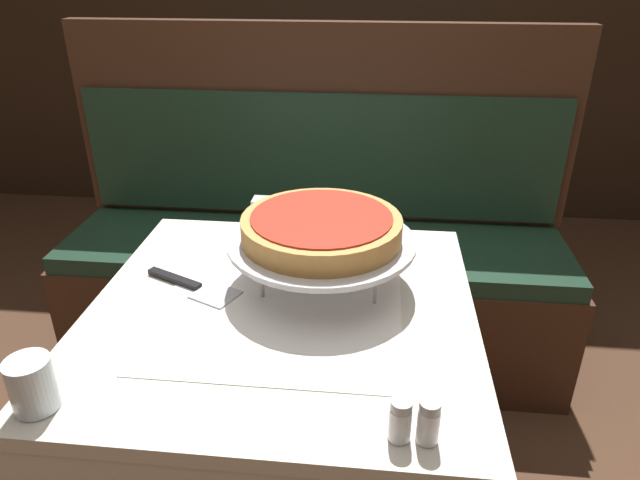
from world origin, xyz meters
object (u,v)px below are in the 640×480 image
dining_table_front (283,348)px  booth_bench (316,270)px  salt_shaker (400,420)px  napkin_holder (272,215)px  pizza_pan_stand (321,243)px  pepper_shaker (428,421)px  condiment_caddy (343,105)px  pizza_server (193,286)px  dining_table_rear (339,135)px  deep_dish_pizza (321,227)px  water_glass_near (32,384)px

dining_table_front → booth_bench: (-0.02, 0.82, -0.27)m
salt_shaker → napkin_holder: napkin_holder is taller
pizza_pan_stand → pepper_shaker: size_ratio=5.48×
booth_bench → condiment_caddy: booth_bench is taller
pizza_server → pepper_shaker: bearing=-38.9°
dining_table_rear → salt_shaker: bearing=-83.2°
pizza_server → condiment_caddy: (0.22, 1.58, 0.03)m
dining_table_front → condiment_caddy: size_ratio=5.30×
dining_table_front → deep_dish_pizza: bearing=54.0°
dining_table_front → salt_shaker: size_ratio=11.18×
pizza_pan_stand → condiment_caddy: bearing=92.2°
napkin_holder → condiment_caddy: size_ratio=0.66×
booth_bench → condiment_caddy: 0.91m
water_glass_near → napkin_holder: (0.26, 0.69, -0.00)m
pizza_server → condiment_caddy: 1.59m
dining_table_rear → pizza_server: size_ratio=3.07×
booth_bench → deep_dish_pizza: booth_bench is taller
dining_table_rear → condiment_caddy: condiment_caddy is taller
pizza_pan_stand → salt_shaker: 0.48m
pizza_pan_stand → pepper_shaker: bearing=-65.0°
salt_shaker → pepper_shaker: pepper_shaker is taller
pepper_shaker → condiment_caddy: (-0.27, 1.97, -0.00)m
salt_shaker → napkin_holder: 0.77m
dining_table_front → salt_shaker: bearing=-54.9°
dining_table_rear → deep_dish_pizza: deep_dish_pizza is taller
pizza_pan_stand → napkin_holder: pizza_pan_stand is taller
dining_table_rear → pizza_server: 1.66m
napkin_holder → water_glass_near: bearing=-110.8°
deep_dish_pizza → napkin_holder: size_ratio=3.44×
booth_bench → pepper_shaker: (0.30, -1.16, 0.42)m
water_glass_near → salt_shaker: (0.59, -0.01, -0.01)m
water_glass_near → pepper_shaker: bearing=-0.5°
pizza_server → booth_bench: bearing=76.3°
deep_dish_pizza → napkin_holder: bearing=121.6°
salt_shaker → napkin_holder: bearing=114.8°
salt_shaker → dining_table_front: bearing=125.1°
deep_dish_pizza → dining_table_rear: bearing=92.8°
dining_table_front → pizza_pan_stand: size_ratio=1.98×
water_glass_near → salt_shaker: water_glass_near is taller
booth_bench → salt_shaker: size_ratio=24.56×
dining_table_rear → booth_bench: bearing=-91.1°
booth_bench → napkin_holder: 0.63m
condiment_caddy → napkin_holder: bearing=-94.5°
dining_table_rear → deep_dish_pizza: size_ratio=2.11×
dining_table_front → pizza_server: bearing=165.6°
booth_bench → condiment_caddy: bearing=87.4°
pizza_server → water_glass_near: bearing=-109.7°
pizza_pan_stand → salt_shaker: pizza_pan_stand is taller
salt_shaker → pepper_shaker: 0.04m
dining_table_front → booth_bench: booth_bench is taller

